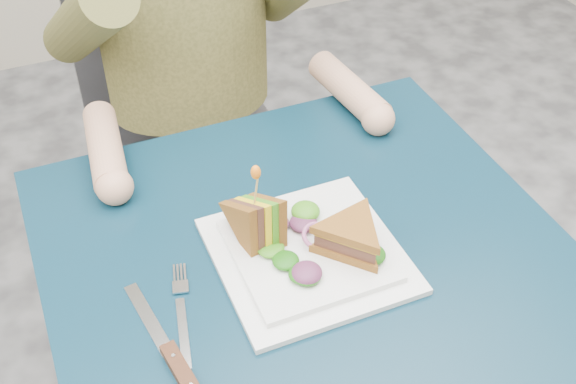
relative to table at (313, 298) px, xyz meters
name	(u,v)px	position (x,y,z in m)	size (l,w,h in m)	color
table	(313,298)	(0.00, 0.00, 0.00)	(0.75, 0.75, 0.73)	#08202F
chair	(182,104)	(0.00, 0.73, -0.11)	(0.42, 0.40, 0.93)	#47474C
plate	(308,253)	(-0.01, 0.01, 0.09)	(0.26, 0.26, 0.02)	white
sandwich_flat	(351,237)	(0.05, -0.01, 0.12)	(0.17, 0.17, 0.05)	brown
sandwich_upright	(258,222)	(-0.06, 0.06, 0.13)	(0.08, 0.12, 0.12)	brown
fork	(182,316)	(-0.20, -0.02, 0.08)	(0.06, 0.18, 0.01)	silver
knife	(176,362)	(-0.23, -0.09, 0.09)	(0.05, 0.22, 0.02)	silver
toothpick	(256,188)	(-0.06, 0.06, 0.20)	(0.00, 0.00, 0.06)	tan
toothpick_frill	(256,172)	(-0.06, 0.06, 0.23)	(0.01, 0.01, 0.02)	orange
lettuce_spill	(308,238)	(0.00, 0.02, 0.11)	(0.15, 0.13, 0.02)	#337A14
onion_ring	(316,236)	(0.01, 0.02, 0.11)	(0.04, 0.04, 0.01)	#9E4C7A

